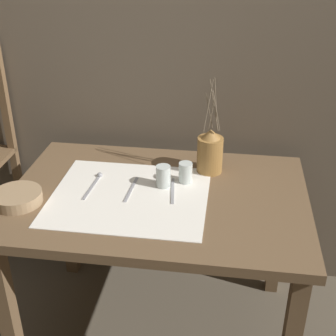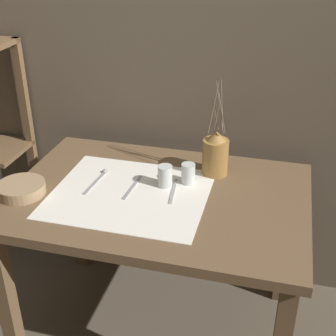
{
  "view_description": "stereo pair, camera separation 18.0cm",
  "coord_description": "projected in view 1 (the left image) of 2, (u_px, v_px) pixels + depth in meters",
  "views": [
    {
      "loc": [
        0.27,
        -1.58,
        1.71
      ],
      "look_at": [
        0.04,
        0.0,
        0.86
      ],
      "focal_mm": 50.0,
      "sensor_mm": 36.0,
      "label": 1
    },
    {
      "loc": [
        0.45,
        -1.54,
        1.71
      ],
      "look_at": [
        0.04,
        0.0,
        0.86
      ],
      "focal_mm": 50.0,
      "sensor_mm": 36.0,
      "label": 2
    }
  ],
  "objects": [
    {
      "name": "ground_plane",
      "position": [
        159.0,
        327.0,
        2.22
      ],
      "size": [
        12.0,
        12.0,
        0.0
      ],
      "primitive_type": "plane",
      "color": "brown"
    },
    {
      "name": "wooden_table",
      "position": [
        158.0,
        214.0,
        1.91
      ],
      "size": [
        1.19,
        0.82,
        0.74
      ],
      "color": "brown",
      "rests_on": "ground_plane"
    },
    {
      "name": "linen_cloth",
      "position": [
        129.0,
        196.0,
        1.85
      ],
      "size": [
        0.62,
        0.53,
        0.0
      ],
      "color": "white",
      "rests_on": "wooden_table"
    },
    {
      "name": "wooden_bowl",
      "position": [
        17.0,
        197.0,
        1.8
      ],
      "size": [
        0.19,
        0.19,
        0.05
      ],
      "color": "#9E7F5B",
      "rests_on": "wooden_table"
    },
    {
      "name": "glass_tumbler_near",
      "position": [
        163.0,
        176.0,
        1.9
      ],
      "size": [
        0.06,
        0.06,
        0.09
      ],
      "color": "silver",
      "rests_on": "wooden_table"
    },
    {
      "name": "fork_inner",
      "position": [
        131.0,
        189.0,
        1.89
      ],
      "size": [
        0.02,
        0.19,
        0.0
      ],
      "color": "#939399",
      "rests_on": "wooden_table"
    },
    {
      "name": "stone_wall_back",
      "position": [
        175.0,
        48.0,
        2.1
      ],
      "size": [
        7.0,
        0.06,
        2.4
      ],
      "color": "brown",
      "rests_on": "ground_plane"
    },
    {
      "name": "spoon_outer",
      "position": [
        97.0,
        180.0,
        1.95
      ],
      "size": [
        0.03,
        0.21,
        0.02
      ],
      "color": "#939399",
      "rests_on": "wooden_table"
    },
    {
      "name": "pitcher_with_flowers",
      "position": [
        210.0,
        152.0,
        1.99
      ],
      "size": [
        0.11,
        0.11,
        0.41
      ],
      "color": "olive",
      "rests_on": "wooden_table"
    },
    {
      "name": "fork_outer",
      "position": [
        173.0,
        191.0,
        1.88
      ],
      "size": [
        0.04,
        0.19,
        0.0
      ],
      "color": "#939399",
      "rests_on": "wooden_table"
    },
    {
      "name": "glass_tumbler_far",
      "position": [
        185.0,
        172.0,
        1.93
      ],
      "size": [
        0.06,
        0.06,
        0.09
      ],
      "color": "silver",
      "rests_on": "wooden_table"
    }
  ]
}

